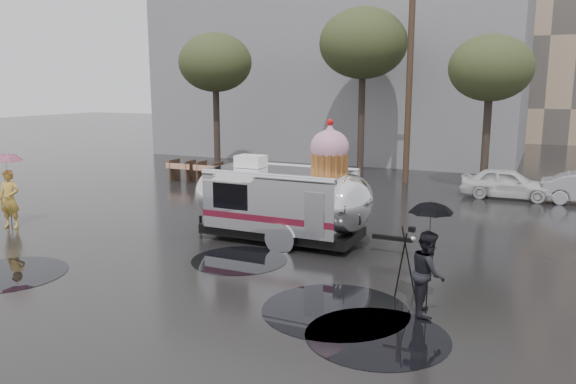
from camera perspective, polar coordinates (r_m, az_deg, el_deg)
The scene contains 14 objects.
ground at distance 14.79m, azimuth -10.55°, elevation -6.77°, with size 120.00×120.00×0.00m, color black.
puddles at distance 12.40m, azimuth -6.10°, elevation -10.12°, with size 11.57×5.83×0.01m.
grey_building at distance 37.57m, azimuth 5.81°, elevation 13.94°, with size 22.00×12.00×13.00m, color slate.
utility_pole at distance 26.11m, azimuth 12.23°, elevation 11.01°, with size 1.60×0.28×9.00m.
tree_left at distance 28.84m, azimuth -7.41°, elevation 12.84°, with size 3.64×3.64×6.95m.
tree_mid at distance 27.78m, azimuth 7.64°, elevation 14.68°, with size 4.20×4.20×8.03m.
tree_right at distance 24.58m, azimuth 19.89°, elevation 11.67°, with size 3.36×3.36×6.42m.
barricade_row at distance 25.78m, azimuth -7.97°, elevation 2.01°, with size 4.30×0.80×1.00m.
airstream_trailer at distance 15.95m, azimuth -0.39°, elevation -0.60°, with size 6.70×2.55×3.61m.
person_left at distance 19.58m, azimuth -26.44°, elevation -0.64°, with size 0.66×0.44×1.84m, color gold.
umbrella_pink at distance 19.42m, azimuth -26.70°, elevation 2.40°, with size 1.23×1.23×2.39m.
person_right at distance 11.34m, azimuth 14.02°, elevation -7.97°, with size 0.80×0.45×1.67m, color black.
umbrella_black at distance 11.05m, azimuth 14.27°, elevation -2.69°, with size 1.05×1.05×2.27m.
tripod at distance 12.02m, azimuth 12.37°, elevation -6.33°, with size 0.60×0.64×1.56m.
Camera 1 is at (8.23, -11.47, 4.43)m, focal length 35.00 mm.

